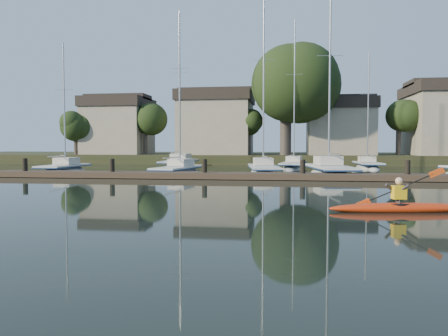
# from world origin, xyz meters

# --- Properties ---
(ground) EXTENTS (160.00, 160.00, 0.00)m
(ground) POSITION_xyz_m (0.00, 0.00, 0.00)
(ground) COLOR black
(ground) RESTS_ON ground
(kayak) EXTENTS (4.72, 1.37, 1.50)m
(kayak) POSITION_xyz_m (5.57, 1.55, 0.18)
(kayak) COLOR #B21C0D
(kayak) RESTS_ON ground
(dock) EXTENTS (34.00, 2.00, 1.80)m
(dock) POSITION_xyz_m (0.00, 14.00, 0.20)
(dock) COLOR #483529
(dock) RESTS_ON ground
(sailboat_0) EXTENTS (2.09, 7.01, 11.05)m
(sailboat_0) POSITION_xyz_m (-14.83, 18.82, -0.18)
(sailboat_0) COLOR silver
(sailboat_0) RESTS_ON ground
(sailboat_1) EXTENTS (3.03, 7.84, 12.50)m
(sailboat_1) POSITION_xyz_m (-5.56, 17.76, -0.17)
(sailboat_1) COLOR silver
(sailboat_1) RESTS_ON ground
(sailboat_2) EXTENTS (3.08, 8.73, 14.14)m
(sailboat_2) POSITION_xyz_m (0.40, 19.20, -0.18)
(sailboat_2) COLOR silver
(sailboat_2) RESTS_ON ground
(sailboat_3) EXTENTS (3.39, 9.00, 14.16)m
(sailboat_3) POSITION_xyz_m (4.96, 17.92, -0.21)
(sailboat_3) COLOR silver
(sailboat_3) RESTS_ON ground
(sailboat_5) EXTENTS (2.31, 9.60, 15.87)m
(sailboat_5) POSITION_xyz_m (-7.83, 27.29, -0.20)
(sailboat_5) COLOR silver
(sailboat_5) RESTS_ON ground
(sailboat_6) EXTENTS (2.93, 9.20, 14.38)m
(sailboat_6) POSITION_xyz_m (2.71, 27.02, -0.17)
(sailboat_6) COLOR silver
(sailboat_6) RESTS_ON ground
(sailboat_7) EXTENTS (1.95, 7.15, 11.50)m
(sailboat_7) POSITION_xyz_m (9.28, 27.80, -0.17)
(sailboat_7) COLOR silver
(sailboat_7) RESTS_ON ground
(shore) EXTENTS (90.00, 25.25, 12.75)m
(shore) POSITION_xyz_m (1.61, 40.29, 3.23)
(shore) COLOR #212D16
(shore) RESTS_ON ground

